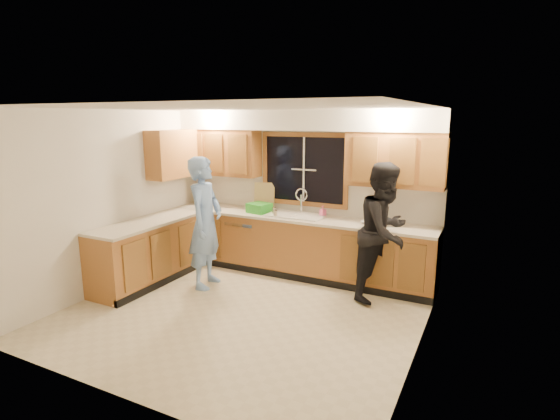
{
  "coord_description": "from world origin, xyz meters",
  "views": [
    {
      "loc": [
        2.69,
        -4.3,
        2.39
      ],
      "look_at": [
        0.21,
        0.65,
        1.21
      ],
      "focal_mm": 28.0,
      "sensor_mm": 36.0,
      "label": 1
    }
  ],
  "objects_px": {
    "woman": "(385,232)",
    "sink": "(296,219)",
    "stove": "(120,263)",
    "dish_crate": "(259,208)",
    "dishwasher": "(248,241)",
    "man": "(205,223)",
    "bowl": "(369,223)",
    "knife_block": "(200,198)",
    "soap_bottle": "(323,211)"
  },
  "relations": [
    {
      "from": "dishwasher",
      "to": "woman",
      "type": "distance_m",
      "value": 2.36
    },
    {
      "from": "stove",
      "to": "bowl",
      "type": "xyz_separation_m",
      "value": [
        2.93,
        1.8,
        0.5
      ]
    },
    {
      "from": "dishwasher",
      "to": "soap_bottle",
      "type": "bearing_deg",
      "value": 6.66
    },
    {
      "from": "dishwasher",
      "to": "man",
      "type": "bearing_deg",
      "value": -95.17
    },
    {
      "from": "dishwasher",
      "to": "bowl",
      "type": "bearing_deg",
      "value": -0.39
    },
    {
      "from": "woman",
      "to": "dish_crate",
      "type": "distance_m",
      "value": 2.08
    },
    {
      "from": "stove",
      "to": "woman",
      "type": "relative_size",
      "value": 0.49
    },
    {
      "from": "stove",
      "to": "man",
      "type": "relative_size",
      "value": 0.48
    },
    {
      "from": "sink",
      "to": "stove",
      "type": "distance_m",
      "value": 2.6
    },
    {
      "from": "sink",
      "to": "soap_bottle",
      "type": "distance_m",
      "value": 0.43
    },
    {
      "from": "woman",
      "to": "sink",
      "type": "bearing_deg",
      "value": 93.98
    },
    {
      "from": "sink",
      "to": "stove",
      "type": "bearing_deg",
      "value": -134.61
    },
    {
      "from": "knife_block",
      "to": "dish_crate",
      "type": "xyz_separation_m",
      "value": [
        1.23,
        -0.09,
        -0.05
      ]
    },
    {
      "from": "dish_crate",
      "to": "woman",
      "type": "bearing_deg",
      "value": -8.36
    },
    {
      "from": "woman",
      "to": "knife_block",
      "type": "xyz_separation_m",
      "value": [
        -3.28,
        0.4,
        0.12
      ]
    },
    {
      "from": "woman",
      "to": "knife_block",
      "type": "bearing_deg",
      "value": 100.38
    },
    {
      "from": "sink",
      "to": "man",
      "type": "relative_size",
      "value": 0.46
    },
    {
      "from": "stove",
      "to": "bowl",
      "type": "relative_size",
      "value": 4.35
    },
    {
      "from": "knife_block",
      "to": "dish_crate",
      "type": "height_order",
      "value": "knife_block"
    },
    {
      "from": "sink",
      "to": "stove",
      "type": "height_order",
      "value": "sink"
    },
    {
      "from": "sink",
      "to": "bowl",
      "type": "bearing_deg",
      "value": -1.42
    },
    {
      "from": "soap_bottle",
      "to": "dishwasher",
      "type": "bearing_deg",
      "value": -173.34
    },
    {
      "from": "man",
      "to": "bowl",
      "type": "distance_m",
      "value": 2.3
    },
    {
      "from": "dishwasher",
      "to": "woman",
      "type": "xyz_separation_m",
      "value": [
        2.28,
        -0.32,
        0.51
      ]
    },
    {
      "from": "dishwasher",
      "to": "knife_block",
      "type": "height_order",
      "value": "knife_block"
    },
    {
      "from": "stove",
      "to": "knife_block",
      "type": "height_order",
      "value": "knife_block"
    },
    {
      "from": "man",
      "to": "soap_bottle",
      "type": "distance_m",
      "value": 1.76
    },
    {
      "from": "sink",
      "to": "stove",
      "type": "xyz_separation_m",
      "value": [
        -1.8,
        -1.82,
        -0.41
      ]
    },
    {
      "from": "woman",
      "to": "bowl",
      "type": "distance_m",
      "value": 0.43
    },
    {
      "from": "sink",
      "to": "dishwasher",
      "type": "xyz_separation_m",
      "value": [
        -0.85,
        -0.01,
        -0.45
      ]
    },
    {
      "from": "woman",
      "to": "dish_crate",
      "type": "bearing_deg",
      "value": 98.89
    },
    {
      "from": "sink",
      "to": "woman",
      "type": "relative_size",
      "value": 0.47
    },
    {
      "from": "dishwasher",
      "to": "woman",
      "type": "height_order",
      "value": "woman"
    },
    {
      "from": "stove",
      "to": "knife_block",
      "type": "relative_size",
      "value": 3.68
    },
    {
      "from": "dish_crate",
      "to": "stove",
      "type": "bearing_deg",
      "value": -123.42
    },
    {
      "from": "stove",
      "to": "dish_crate",
      "type": "bearing_deg",
      "value": 56.58
    },
    {
      "from": "stove",
      "to": "dish_crate",
      "type": "xyz_separation_m",
      "value": [
        1.18,
        1.79,
        0.54
      ]
    },
    {
      "from": "woman",
      "to": "knife_block",
      "type": "distance_m",
      "value": 3.31
    },
    {
      "from": "sink",
      "to": "man",
      "type": "height_order",
      "value": "man"
    },
    {
      "from": "man",
      "to": "soap_bottle",
      "type": "bearing_deg",
      "value": -59.83
    },
    {
      "from": "dish_crate",
      "to": "bowl",
      "type": "distance_m",
      "value": 1.76
    },
    {
      "from": "man",
      "to": "knife_block",
      "type": "bearing_deg",
      "value": 29.22
    },
    {
      "from": "dish_crate",
      "to": "man",
      "type": "bearing_deg",
      "value": -108.04
    },
    {
      "from": "sink",
      "to": "bowl",
      "type": "xyz_separation_m",
      "value": [
        1.13,
        -0.03,
        0.08
      ]
    },
    {
      "from": "sink",
      "to": "soap_bottle",
      "type": "height_order",
      "value": "sink"
    },
    {
      "from": "sink",
      "to": "man",
      "type": "xyz_separation_m",
      "value": [
        -0.94,
        -1.02,
        0.07
      ]
    },
    {
      "from": "man",
      "to": "dishwasher",
      "type": "bearing_deg",
      "value": -16.0
    },
    {
      "from": "dish_crate",
      "to": "soap_bottle",
      "type": "relative_size",
      "value": 1.89
    },
    {
      "from": "stove",
      "to": "knife_block",
      "type": "xyz_separation_m",
      "value": [
        -0.05,
        1.88,
        0.59
      ]
    },
    {
      "from": "knife_block",
      "to": "bowl",
      "type": "distance_m",
      "value": 2.99
    }
  ]
}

